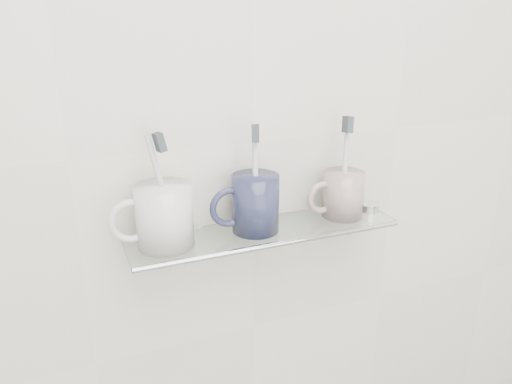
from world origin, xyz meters
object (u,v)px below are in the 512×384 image
shelf_glass (265,232)px  mug_right (343,194)px  mug_left (165,216)px  mug_center (255,203)px

shelf_glass → mug_right: mug_right is taller
mug_right → mug_left: bearing=174.6°
shelf_glass → mug_right: 0.17m
mug_center → shelf_glass: bearing=-37.5°
mug_right → shelf_glass: bearing=176.4°
shelf_glass → mug_right: bearing=1.7°
shelf_glass → mug_left: size_ratio=4.65×
shelf_glass → mug_right: (0.17, 0.00, 0.05)m
mug_left → mug_right: bearing=-15.9°
shelf_glass → mug_left: (-0.18, 0.00, 0.06)m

